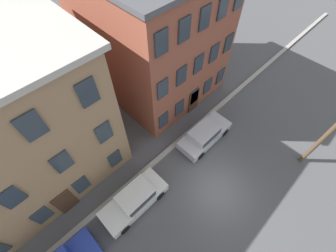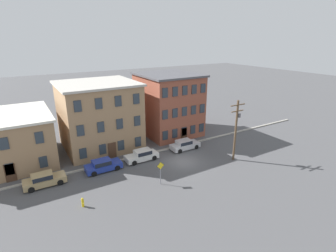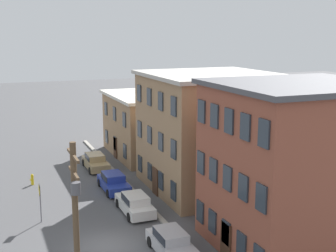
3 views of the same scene
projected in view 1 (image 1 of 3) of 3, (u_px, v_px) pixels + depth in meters
name	position (u px, v px, depth m)	size (l,w,h in m)	color
ground_plane	(217.00, 190.00, 15.21)	(200.00, 200.00, 0.00)	#4C4C4F
kerb_strip	(170.00, 148.00, 17.01)	(56.00, 0.36, 0.16)	#9E998E
apartment_far	(151.00, 33.00, 17.27)	(9.04, 10.05, 10.03)	brown
car_white	(135.00, 199.00, 14.11)	(4.40, 1.92, 1.43)	silver
car_silver	(204.00, 134.00, 16.95)	(4.40, 1.92, 1.43)	#B7B7BC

